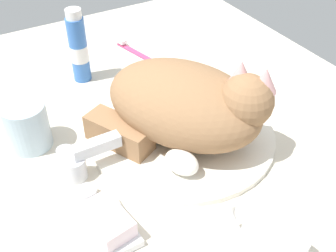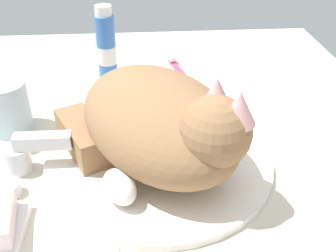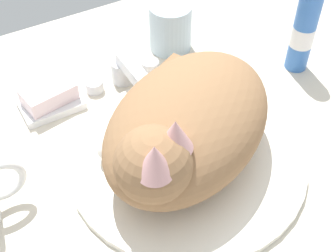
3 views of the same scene
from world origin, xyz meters
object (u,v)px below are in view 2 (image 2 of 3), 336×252
object	(u,v)px
toothpaste_bottle	(106,49)
rinse_cup	(6,107)
toothbrush	(181,71)
faucet	(25,156)
cat	(161,123)

from	to	relation	value
toothpaste_bottle	rinse_cup	bearing A→B (deg)	135.34
rinse_cup	toothbrush	distance (cm)	35.06
rinse_cup	toothbrush	size ratio (longest dim) A/B	0.54
faucet	toothbrush	bearing A→B (deg)	-39.48
cat	toothpaste_bottle	size ratio (longest dim) A/B	2.11
cat	rinse_cup	distance (cm)	26.66
rinse_cup	toothbrush	world-z (taller)	rinse_cup
rinse_cup	faucet	bearing A→B (deg)	-155.53
toothbrush	cat	bearing A→B (deg)	169.15
rinse_cup	cat	bearing A→B (deg)	-116.93
toothpaste_bottle	toothbrush	size ratio (longest dim) A/B	1.01
cat	rinse_cup	bearing A→B (deg)	63.07
cat	toothbrush	xyz separation A→B (cm)	(30.66, -5.88, -6.89)
toothpaste_bottle	toothbrush	world-z (taller)	toothpaste_bottle
cat	toothbrush	size ratio (longest dim) A/B	2.13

